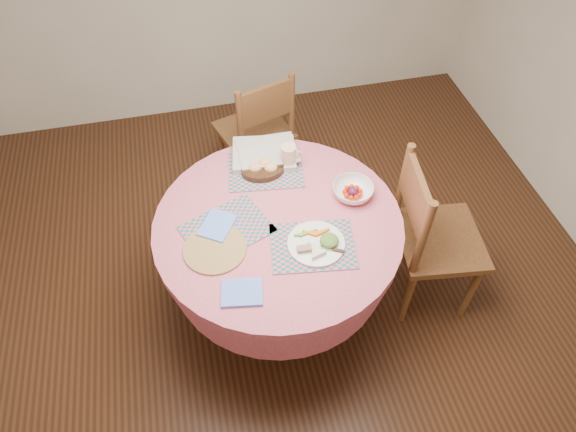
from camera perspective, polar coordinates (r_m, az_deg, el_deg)
name	(u,v)px	position (r m, az deg, el deg)	size (l,w,h in m)	color
ground	(280,302)	(3.14, -0.90, -9.49)	(4.00, 4.00, 0.00)	#331C0F
room_envelope	(274,44)	(1.89, -1.55, 18.51)	(4.01, 4.01, 2.71)	silver
dining_table	(279,246)	(2.68, -1.04, -3.32)	(1.24, 1.24, 0.75)	#D96577
chair_right	(431,235)	(2.86, 15.57, -2.08)	(0.50, 0.52, 1.01)	brown
chair_back	(258,130)	(3.43, -3.40, 9.47)	(0.54, 0.53, 0.95)	brown
placemat_front	(313,246)	(2.43, 2.77, -3.32)	(0.40, 0.30, 0.01)	#136E65
placemat_left	(227,229)	(2.51, -6.81, -1.43)	(0.40, 0.30, 0.01)	#136E65
placemat_back	(266,170)	(2.77, -2.51, 5.11)	(0.40, 0.30, 0.01)	#136E65
wicker_trivet	(215,249)	(2.44, -8.12, -3.63)	(0.30, 0.30, 0.01)	olive
napkin_near	(242,293)	(2.29, -5.15, -8.48)	(0.18, 0.14, 0.01)	#628BFE
napkin_far	(217,225)	(2.52, -7.86, -1.04)	(0.18, 0.14, 0.01)	#628BFE
dinner_plate	(318,243)	(2.42, 3.35, -3.04)	(0.27, 0.27, 0.05)	white
bread_bowl	(263,168)	(2.74, -2.79, 5.33)	(0.23, 0.23, 0.08)	black
latte_mug	(289,157)	(2.75, 0.11, 6.62)	(0.12, 0.08, 0.13)	beige
fruit_bowl	(353,191)	(2.64, 7.22, 2.76)	(0.28, 0.28, 0.07)	white
newspaper_stack	(265,153)	(2.84, -2.62, 6.97)	(0.38, 0.32, 0.04)	silver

